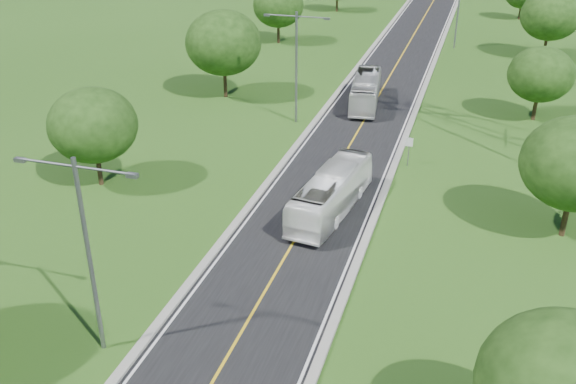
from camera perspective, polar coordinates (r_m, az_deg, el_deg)
name	(u,v)px	position (r m, az deg, el deg)	size (l,w,h in m)	color
ground	(387,82)	(72.42, 8.75, 9.62)	(260.00, 260.00, 0.00)	#285016
road	(395,68)	(78.14, 9.47, 10.83)	(8.00, 150.00, 0.06)	black
curb_left	(359,64)	(78.76, 6.36, 11.21)	(0.50, 150.00, 0.22)	gray
curb_right	(431,70)	(77.70, 12.62, 10.53)	(0.50, 150.00, 0.22)	gray
speed_limit_sign	(409,147)	(50.65, 10.71, 3.96)	(0.55, 0.09, 2.40)	slate
streetlight_near_left	(87,242)	(29.85, -17.46, -4.23)	(5.90, 0.25, 10.00)	slate
streetlight_mid_left	(296,58)	(57.89, 0.74, 11.80)	(5.90, 0.25, 10.00)	slate
streetlight_far_right	(459,2)	(88.06, 14.98, 16.02)	(5.90, 0.25, 10.00)	slate
tree_lb	(93,125)	(47.60, -16.95, 5.72)	(6.30, 6.30, 7.33)	black
tree_lc	(223,43)	(65.48, -5.76, 13.07)	(7.56, 7.56, 8.79)	black
tree_ld	(278,6)	(88.35, -0.87, 16.24)	(6.72, 6.72, 7.82)	black
tree_rc	(541,74)	(63.11, 21.56, 9.70)	(5.88, 5.88, 6.84)	black
tree_rd	(551,15)	(86.44, 22.32, 14.34)	(7.14, 7.14, 8.30)	black
bus_outbound	(331,193)	(42.78, 3.86, -0.08)	(2.44, 10.41, 2.90)	white
bus_inbound	(366,91)	(64.12, 6.92, 8.94)	(2.42, 10.36, 2.89)	silver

